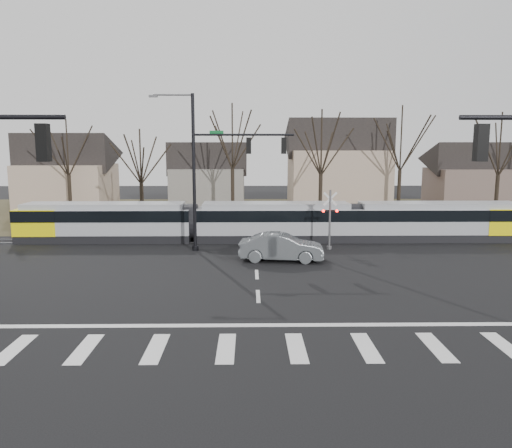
{
  "coord_description": "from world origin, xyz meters",
  "views": [
    {
      "loc": [
        -0.41,
        -20.17,
        6.75
      ],
      "look_at": [
        0.0,
        9.0,
        2.3
      ],
      "focal_mm": 35.0,
      "sensor_mm": 36.0,
      "label": 1
    }
  ],
  "objects": [
    {
      "name": "grass_verge",
      "position": [
        0.0,
        32.0,
        0.01
      ],
      "size": [
        140.0,
        28.0,
        0.01
      ],
      "primitive_type": "cube",
      "color": "#38331E",
      "rests_on": "ground"
    },
    {
      "name": "sedan",
      "position": [
        1.54,
        9.31,
        0.83
      ],
      "size": [
        2.88,
        5.46,
        1.67
      ],
      "primitive_type": "imported",
      "rotation": [
        0.0,
        0.0,
        1.46
      ],
      "color": "#585D60",
      "rests_on": "ground"
    },
    {
      "name": "house_c",
      "position": [
        9.0,
        33.0,
        5.23
      ],
      "size": [
        10.8,
        8.64,
        10.1
      ],
      "color": "gray",
      "rests_on": "ground"
    },
    {
      "name": "lane_dashes",
      "position": [
        0.0,
        16.0,
        0.01
      ],
      "size": [
        0.18,
        30.0,
        0.01
      ],
      "color": "silver",
      "rests_on": "ground"
    },
    {
      "name": "tree_row",
      "position": [
        2.0,
        26.0,
        5.0
      ],
      "size": [
        59.2,
        7.2,
        10.0
      ],
      "color": "black",
      "rests_on": "ground"
    },
    {
      "name": "rail_pair",
      "position": [
        0.0,
        15.8,
        0.03
      ],
      "size": [
        90.0,
        1.52,
        0.06
      ],
      "color": "#59595E",
      "rests_on": "ground"
    },
    {
      "name": "stop_line",
      "position": [
        0.0,
        -1.8,
        0.01
      ],
      "size": [
        28.0,
        0.35,
        0.01
      ],
      "primitive_type": "cube",
      "color": "silver",
      "rests_on": "ground"
    },
    {
      "name": "house_d",
      "position": [
        24.0,
        35.0,
        3.97
      ],
      "size": [
        8.64,
        7.56,
        7.65
      ],
      "color": "brown",
      "rests_on": "ground"
    },
    {
      "name": "rail_crossing_signal",
      "position": [
        5.0,
        12.79,
        1.89
      ],
      "size": [
        1.08,
        0.36,
        4.0
      ],
      "color": "#59595B",
      "rests_on": "ground"
    },
    {
      "name": "signal_pole_far",
      "position": [
        -2.41,
        12.5,
        5.7
      ],
      "size": [
        9.28,
        0.44,
        10.2
      ],
      "color": "black",
      "rests_on": "ground"
    },
    {
      "name": "ground",
      "position": [
        0.0,
        0.0,
        0.0
      ],
      "size": [
        140.0,
        140.0,
        0.0
      ],
      "primitive_type": "plane",
      "color": "black"
    },
    {
      "name": "house_b",
      "position": [
        -5.0,
        36.0,
        3.97
      ],
      "size": [
        8.64,
        7.56,
        7.65
      ],
      "color": "slate",
      "rests_on": "ground"
    },
    {
      "name": "house_a",
      "position": [
        -20.0,
        34.0,
        4.46
      ],
      "size": [
        9.72,
        8.64,
        8.6
      ],
      "color": "gray",
      "rests_on": "ground"
    },
    {
      "name": "tram",
      "position": [
        1.38,
        16.0,
        1.53
      ],
      "size": [
        36.95,
        2.74,
        2.8
      ],
      "color": "gray",
      "rests_on": "ground"
    },
    {
      "name": "crosswalk",
      "position": [
        0.0,
        -4.0,
        0.01
      ],
      "size": [
        27.0,
        2.6,
        0.01
      ],
      "color": "silver",
      "rests_on": "ground"
    }
  ]
}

